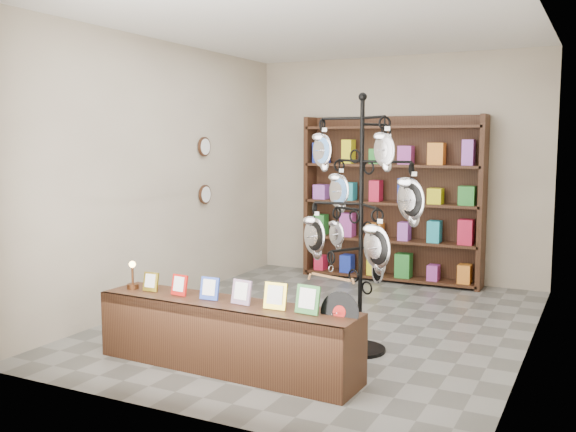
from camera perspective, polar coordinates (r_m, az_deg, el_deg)
name	(u,v)px	position (r m, az deg, el deg)	size (l,w,h in m)	color
ground	(322,323)	(6.73, 3.08, -9.45)	(5.00, 5.00, 0.00)	slate
room_envelope	(324,143)	(6.47, 3.18, 6.50)	(5.00, 5.00, 5.00)	#BDB199
display_tree	(361,205)	(5.63, 6.53, 1.02)	(1.24, 1.24, 2.28)	black
front_shelf	(226,335)	(5.37, -5.54, -10.49)	(2.31, 0.55, 0.81)	black
back_shelving	(391,204)	(8.67, 9.19, 1.03)	(2.42, 0.36, 2.20)	black
wall_clocks	(205,171)	(8.13, -7.42, 4.02)	(0.03, 0.24, 0.84)	black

